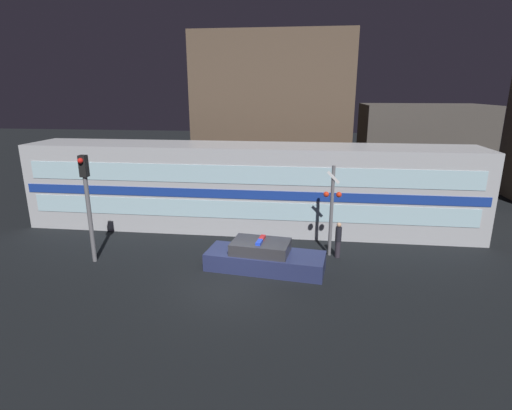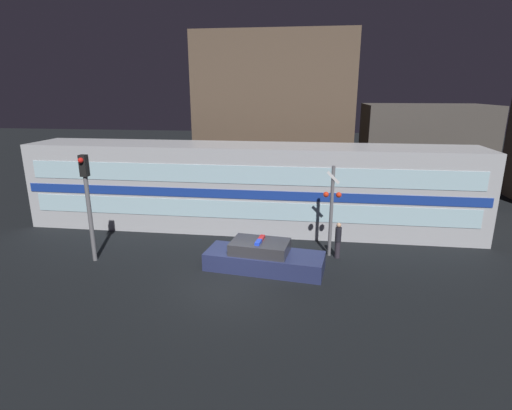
% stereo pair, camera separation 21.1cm
% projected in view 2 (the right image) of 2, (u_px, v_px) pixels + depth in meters
% --- Properties ---
extents(ground_plane, '(120.00, 120.00, 0.00)m').
position_uv_depth(ground_plane, '(231.00, 287.00, 15.33)').
color(ground_plane, black).
extents(train, '(23.72, 3.22, 4.53)m').
position_uv_depth(train, '(249.00, 187.00, 21.40)').
color(train, '#B7BABF').
rests_on(train, ground_plane).
extents(police_car, '(5.10, 2.32, 1.35)m').
position_uv_depth(police_car, '(263.00, 258.00, 16.70)').
color(police_car, navy).
rests_on(police_car, ground_plane).
extents(pedestrian, '(0.28, 0.28, 1.65)m').
position_uv_depth(pedestrian, '(338.00, 240.00, 17.76)').
color(pedestrian, '#2D2833').
rests_on(pedestrian, ground_plane).
extents(crossing_signal_near, '(0.79, 0.35, 4.14)m').
position_uv_depth(crossing_signal_near, '(332.00, 207.00, 17.59)').
color(crossing_signal_near, slate).
rests_on(crossing_signal_near, ground_plane).
extents(traffic_light_corner, '(0.30, 0.46, 4.70)m').
position_uv_depth(traffic_light_corner, '(88.00, 197.00, 16.90)').
color(traffic_light_corner, slate).
rests_on(traffic_light_corner, ground_plane).
extents(building_left, '(10.60, 5.23, 10.95)m').
position_uv_depth(building_left, '(275.00, 117.00, 28.08)').
color(building_left, brown).
rests_on(building_left, ground_plane).
extents(building_center, '(7.85, 5.15, 6.38)m').
position_uv_depth(building_center, '(421.00, 153.00, 27.11)').
color(building_center, '#47423D').
rests_on(building_center, ground_plane).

